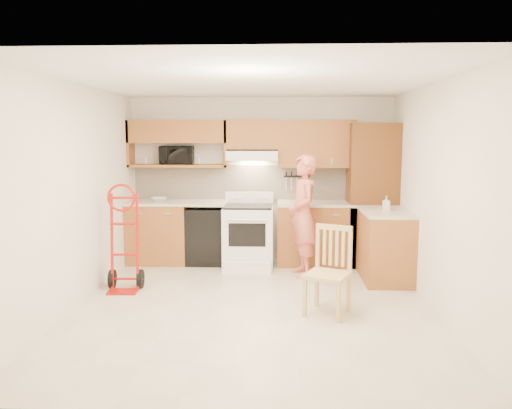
# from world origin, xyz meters

# --- Properties ---
(floor) EXTENTS (4.00, 4.50, 0.02)m
(floor) POSITION_xyz_m (0.00, 0.00, -0.01)
(floor) COLOR beige
(floor) RESTS_ON ground
(ceiling) EXTENTS (4.00, 4.50, 0.02)m
(ceiling) POSITION_xyz_m (0.00, 0.00, 2.51)
(ceiling) COLOR white
(ceiling) RESTS_ON ground
(wall_back) EXTENTS (4.00, 0.02, 2.50)m
(wall_back) POSITION_xyz_m (0.00, 2.26, 1.25)
(wall_back) COLOR white
(wall_back) RESTS_ON ground
(wall_front) EXTENTS (4.00, 0.02, 2.50)m
(wall_front) POSITION_xyz_m (0.00, -2.26, 1.25)
(wall_front) COLOR white
(wall_front) RESTS_ON ground
(wall_left) EXTENTS (0.02, 4.50, 2.50)m
(wall_left) POSITION_xyz_m (-2.01, 0.00, 1.25)
(wall_left) COLOR white
(wall_left) RESTS_ON ground
(wall_right) EXTENTS (0.02, 4.50, 2.50)m
(wall_right) POSITION_xyz_m (2.01, 0.00, 1.25)
(wall_right) COLOR white
(wall_right) RESTS_ON ground
(backsplash) EXTENTS (3.92, 0.03, 0.55)m
(backsplash) POSITION_xyz_m (0.00, 2.23, 1.20)
(backsplash) COLOR beige
(backsplash) RESTS_ON wall_back
(lower_cab_left) EXTENTS (0.90, 0.60, 0.90)m
(lower_cab_left) POSITION_xyz_m (-1.55, 1.95, 0.45)
(lower_cab_left) COLOR brown
(lower_cab_left) RESTS_ON ground
(dishwasher) EXTENTS (0.60, 0.60, 0.85)m
(dishwasher) POSITION_xyz_m (-0.80, 1.95, 0.42)
(dishwasher) COLOR black
(dishwasher) RESTS_ON ground
(lower_cab_right) EXTENTS (1.14, 0.60, 0.90)m
(lower_cab_right) POSITION_xyz_m (0.83, 1.95, 0.45)
(lower_cab_right) COLOR brown
(lower_cab_right) RESTS_ON ground
(countertop_left) EXTENTS (1.50, 0.63, 0.04)m
(countertop_left) POSITION_xyz_m (-1.25, 1.95, 0.92)
(countertop_left) COLOR beige
(countertop_left) RESTS_ON lower_cab_left
(countertop_right) EXTENTS (1.14, 0.63, 0.04)m
(countertop_right) POSITION_xyz_m (0.83, 1.95, 0.92)
(countertop_right) COLOR beige
(countertop_right) RESTS_ON lower_cab_right
(cab_return_right) EXTENTS (0.60, 1.00, 0.90)m
(cab_return_right) POSITION_xyz_m (1.70, 1.15, 0.45)
(cab_return_right) COLOR brown
(cab_return_right) RESTS_ON ground
(countertop_return) EXTENTS (0.63, 1.00, 0.04)m
(countertop_return) POSITION_xyz_m (1.70, 1.15, 0.92)
(countertop_return) COLOR beige
(countertop_return) RESTS_ON cab_return_right
(pantry_tall) EXTENTS (0.70, 0.60, 2.10)m
(pantry_tall) POSITION_xyz_m (1.65, 1.95, 1.05)
(pantry_tall) COLOR #5C3815
(pantry_tall) RESTS_ON ground
(upper_cab_left) EXTENTS (1.50, 0.33, 0.34)m
(upper_cab_left) POSITION_xyz_m (-1.25, 2.08, 1.98)
(upper_cab_left) COLOR brown
(upper_cab_left) RESTS_ON wall_back
(upper_shelf_mw) EXTENTS (1.50, 0.33, 0.04)m
(upper_shelf_mw) POSITION_xyz_m (-1.25, 2.08, 1.47)
(upper_shelf_mw) COLOR brown
(upper_shelf_mw) RESTS_ON wall_back
(upper_cab_center) EXTENTS (0.76, 0.33, 0.44)m
(upper_cab_center) POSITION_xyz_m (-0.12, 2.08, 1.94)
(upper_cab_center) COLOR brown
(upper_cab_center) RESTS_ON wall_back
(upper_cab_right) EXTENTS (1.14, 0.33, 0.70)m
(upper_cab_right) POSITION_xyz_m (0.83, 2.08, 1.80)
(upper_cab_right) COLOR brown
(upper_cab_right) RESTS_ON wall_back
(range_hood) EXTENTS (0.76, 0.46, 0.14)m
(range_hood) POSITION_xyz_m (-0.12, 2.02, 1.63)
(range_hood) COLOR white
(range_hood) RESTS_ON wall_back
(knife_strip) EXTENTS (0.40, 0.05, 0.29)m
(knife_strip) POSITION_xyz_m (0.55, 2.21, 1.24)
(knife_strip) COLOR black
(knife_strip) RESTS_ON backsplash
(microwave) EXTENTS (0.52, 0.36, 0.28)m
(microwave) POSITION_xyz_m (-1.27, 2.08, 1.63)
(microwave) COLOR black
(microwave) RESTS_ON upper_shelf_mw
(range) EXTENTS (0.73, 0.96, 1.07)m
(range) POSITION_xyz_m (-0.17, 1.73, 0.54)
(range) COLOR white
(range) RESTS_ON ground
(person) EXTENTS (0.52, 0.68, 1.67)m
(person) POSITION_xyz_m (0.61, 1.30, 0.84)
(person) COLOR #D96753
(person) RESTS_ON ground
(hand_truck) EXTENTS (0.50, 0.46, 1.21)m
(hand_truck) POSITION_xyz_m (-1.65, 0.51, 0.61)
(hand_truck) COLOR #B8160D
(hand_truck) RESTS_ON ground
(dining_chair) EXTENTS (0.58, 0.60, 0.96)m
(dining_chair) POSITION_xyz_m (0.80, -0.23, 0.48)
(dining_chair) COLOR tan
(dining_chair) RESTS_ON ground
(soap_bottle) EXTENTS (0.09, 0.09, 0.19)m
(soap_bottle) POSITION_xyz_m (1.70, 1.17, 1.04)
(soap_bottle) COLOR white
(soap_bottle) RESTS_ON countertop_return
(bowl) EXTENTS (0.26, 0.26, 0.06)m
(bowl) POSITION_xyz_m (-1.53, 1.95, 0.97)
(bowl) COLOR white
(bowl) RESTS_ON countertop_left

